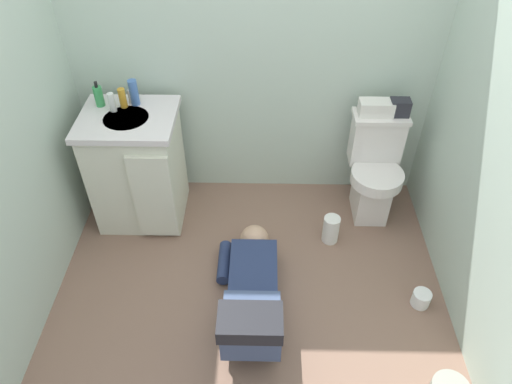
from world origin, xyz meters
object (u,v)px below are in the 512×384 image
object	(u,v)px
toilet	(374,169)
toiletry_bag	(400,107)
vanity_cabinet	(138,167)
person_plumber	(252,296)
faucet	(130,97)
tissue_box	(376,108)
bottle_blue	(134,93)
bottle_white	(112,102)
paper_towel_roll	(331,229)
bottle_amber	(123,98)
soap_dispenser	(99,96)
toilet_paper_roll	(421,299)

from	to	relation	value
toilet	toiletry_bag	world-z (taller)	toiletry_bag
vanity_cabinet	person_plumber	world-z (taller)	vanity_cabinet
vanity_cabinet	faucet	xyz separation A→B (m)	(-0.00, 0.15, 0.45)
tissue_box	person_plumber	bearing A→B (deg)	-127.28
toilet	bottle_blue	distance (m)	1.67
bottle_white	paper_towel_roll	distance (m)	1.63
person_plumber	bottle_amber	size ratio (longest dim) A/B	8.39
toiletry_bag	paper_towel_roll	world-z (taller)	toiletry_bag
soap_dispenser	bottle_white	world-z (taller)	soap_dispenser
bottle_blue	toilet_paper_roll	distance (m)	2.17
toiletry_bag	bottle_blue	world-z (taller)	bottle_blue
vanity_cabinet	bottle_amber	size ratio (longest dim) A/B	6.46
person_plumber	soap_dispenser	distance (m)	1.56
soap_dispenser	paper_towel_roll	world-z (taller)	soap_dispenser
faucet	tissue_box	bearing A→B (deg)	0.67
vanity_cabinet	bottle_amber	distance (m)	0.48
vanity_cabinet	toilet_paper_roll	world-z (taller)	vanity_cabinet
person_plumber	paper_towel_roll	distance (m)	0.80
person_plumber	tissue_box	world-z (taller)	tissue_box
person_plumber	toiletry_bag	world-z (taller)	toiletry_bag
tissue_box	toilet_paper_roll	distance (m)	1.21
bottle_blue	toiletry_bag	bearing A→B (deg)	0.65
vanity_cabinet	tissue_box	size ratio (longest dim) A/B	3.73
faucet	bottle_amber	bearing A→B (deg)	-136.84
toiletry_bag	bottle_amber	distance (m)	1.76
vanity_cabinet	bottle_white	size ratio (longest dim) A/B	6.72
faucet	paper_towel_roll	distance (m)	1.57
tissue_box	soap_dispenser	distance (m)	1.76
toilet	bottle_blue	bearing A→B (deg)	177.41
soap_dispenser	toilet_paper_roll	size ratio (longest dim) A/B	1.51
person_plumber	toilet_paper_roll	xyz separation A→B (m)	(1.01, 0.09, -0.13)
paper_towel_roll	vanity_cabinet	bearing A→B (deg)	169.36
paper_towel_roll	person_plumber	bearing A→B (deg)	-130.54
toilet	tissue_box	distance (m)	0.44
toiletry_bag	person_plumber	bearing A→B (deg)	-132.26
bottle_blue	soap_dispenser	bearing A→B (deg)	-175.01
tissue_box	paper_towel_roll	size ratio (longest dim) A/B	1.08
faucet	toiletry_bag	xyz separation A→B (m)	(1.72, 0.02, -0.06)
person_plumber	soap_dispenser	world-z (taller)	soap_dispenser
toiletry_bag	toilet_paper_roll	bearing A→B (deg)	-84.44
tissue_box	soap_dispenser	size ratio (longest dim) A/B	1.33
soap_dispenser	bottle_blue	size ratio (longest dim) A/B	0.99
tissue_box	bottle_blue	distance (m)	1.54
person_plumber	soap_dispenser	size ratio (longest dim) A/B	6.42
bottle_white	bottle_amber	bearing A→B (deg)	40.81
bottle_blue	toilet_paper_roll	size ratio (longest dim) A/B	1.52
tissue_box	bottle_blue	xyz separation A→B (m)	(-1.54, -0.02, 0.10)
person_plumber	toiletry_bag	xyz separation A→B (m)	(0.92, 1.02, 0.63)
person_plumber	soap_dispenser	xyz separation A→B (m)	(-0.98, 0.98, 0.71)
bottle_white	toilet_paper_roll	bearing A→B (deg)	-23.44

